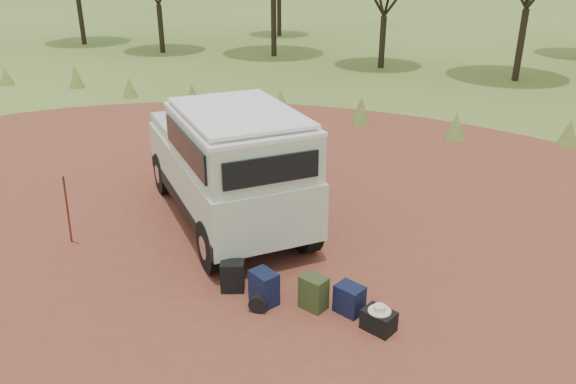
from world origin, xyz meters
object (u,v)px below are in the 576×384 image
at_px(backpack_navy, 264,288).
at_px(duffel_navy, 349,299).
at_px(backpack_olive, 314,293).
at_px(walking_staff, 68,210).
at_px(safari_vehicle, 228,166).
at_px(hard_case, 379,321).
at_px(backpack_black, 233,276).

height_order(backpack_navy, duffel_navy, backpack_navy).
bearing_deg(backpack_olive, backpack_navy, -149.96).
bearing_deg(walking_staff, safari_vehicle, -8.21).
bearing_deg(walking_staff, duffel_navy, -51.81).
bearing_deg(safari_vehicle, hard_case, 10.97).
bearing_deg(hard_case, backpack_black, -163.18).
height_order(backpack_navy, backpack_olive, backpack_navy).
xyz_separation_m(walking_staff, backpack_black, (3.44, -0.04, -0.49)).
relative_size(backpack_navy, hard_case, 1.21).
distance_m(safari_vehicle, hard_case, 4.49).
xyz_separation_m(safari_vehicle, backpack_navy, (1.93, -2.31, -0.93)).
height_order(backpack_black, backpack_olive, backpack_olive).
xyz_separation_m(safari_vehicle, backpack_olive, (2.68, -2.12, -0.93)).
xyz_separation_m(duffel_navy, hard_case, (0.53, -0.24, -0.07)).
distance_m(safari_vehicle, backpack_black, 2.73).
distance_m(backpack_olive, hard_case, 1.08).
height_order(backpack_black, duffel_navy, backpack_black).
bearing_deg(duffel_navy, walking_staff, -160.23).
bearing_deg(backpack_black, backpack_navy, -35.89).
relative_size(safari_vehicle, duffel_navy, 11.08).
distance_m(backpack_navy, backpack_olive, 0.77).
distance_m(backpack_black, hard_case, 2.45).
relative_size(backpack_black, backpack_navy, 0.93).
height_order(backpack_navy, hard_case, backpack_navy).
relative_size(backpack_black, duffel_navy, 1.11).
bearing_deg(hard_case, backpack_navy, -159.83).
distance_m(safari_vehicle, walking_staff, 3.07).
xyz_separation_m(backpack_olive, duffel_navy, (0.54, 0.12, -0.04)).
height_order(backpack_black, backpack_navy, backpack_navy).
bearing_deg(backpack_olive, backpack_black, -161.27).
height_order(duffel_navy, hard_case, duffel_navy).
bearing_deg(backpack_navy, backpack_olive, 39.69).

